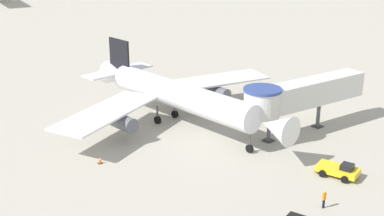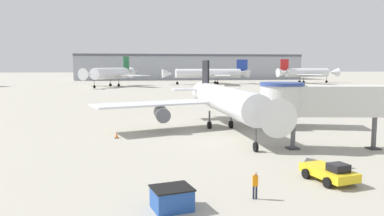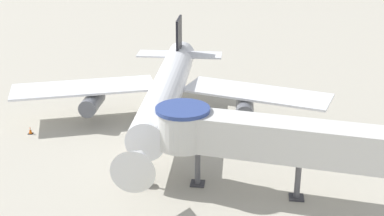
{
  "view_description": "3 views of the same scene",
  "coord_description": "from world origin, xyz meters",
  "px_view_note": "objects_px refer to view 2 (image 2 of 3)",
  "views": [
    {
      "loc": [
        -38.65,
        -39.54,
        23.34
      ],
      "look_at": [
        -2.54,
        -0.18,
        4.14
      ],
      "focal_mm": 50.0,
      "sensor_mm": 36.0,
      "label": 1
    },
    {
      "loc": [
        -10.3,
        -38.39,
        7.88
      ],
      "look_at": [
        -4.05,
        4.47,
        2.94
      ],
      "focal_mm": 35.0,
      "sensor_mm": 36.0,
      "label": 2
    },
    {
      "loc": [
        8.23,
        -41.77,
        20.54
      ],
      "look_at": [
        3.09,
        0.11,
        4.25
      ],
      "focal_mm": 50.0,
      "sensor_mm": 36.0,
      "label": 3
    }
  ],
  "objects_px": {
    "traffic_cone_near_nose": "(307,170)",
    "ground_crew_marshaller": "(255,183)",
    "jet_bridge": "(336,101)",
    "traffic_cone_port_wing": "(117,135)",
    "background_jet_blue_tail": "(210,73)",
    "service_container_blue": "(172,198)",
    "main_airplane": "(224,101)",
    "pushback_tug_yellow": "(330,172)",
    "background_jet_green_tail": "(111,73)",
    "background_jet_red_tail": "(306,73)"
  },
  "relations": [
    {
      "from": "service_container_blue",
      "to": "ground_crew_marshaller",
      "type": "distance_m",
      "value": 5.1
    },
    {
      "from": "background_jet_green_tail",
      "to": "ground_crew_marshaller",
      "type": "bearing_deg",
      "value": -51.87
    },
    {
      "from": "main_airplane",
      "to": "ground_crew_marshaller",
      "type": "bearing_deg",
      "value": -100.39
    },
    {
      "from": "pushback_tug_yellow",
      "to": "traffic_cone_port_wing",
      "type": "height_order",
      "value": "pushback_tug_yellow"
    },
    {
      "from": "service_container_blue",
      "to": "main_airplane",
      "type": "bearing_deg",
      "value": 70.37
    },
    {
      "from": "main_airplane",
      "to": "background_jet_red_tail",
      "type": "height_order",
      "value": "background_jet_red_tail"
    },
    {
      "from": "main_airplane",
      "to": "service_container_blue",
      "type": "relative_size",
      "value": 12.58
    },
    {
      "from": "service_container_blue",
      "to": "background_jet_red_tail",
      "type": "distance_m",
      "value": 157.4
    },
    {
      "from": "traffic_cone_near_nose",
      "to": "background_jet_blue_tail",
      "type": "relative_size",
      "value": 0.02
    },
    {
      "from": "service_container_blue",
      "to": "traffic_cone_port_wing",
      "type": "xyz_separation_m",
      "value": [
        -4.11,
        21.04,
        -0.28
      ]
    },
    {
      "from": "ground_crew_marshaller",
      "to": "background_jet_green_tail",
      "type": "distance_m",
      "value": 121.97
    },
    {
      "from": "traffic_cone_port_wing",
      "to": "pushback_tug_yellow",
      "type": "bearing_deg",
      "value": -49.4
    },
    {
      "from": "traffic_cone_port_wing",
      "to": "background_jet_blue_tail",
      "type": "xyz_separation_m",
      "value": [
        32.74,
        114.16,
        4.2
      ]
    },
    {
      "from": "background_jet_green_tail",
      "to": "jet_bridge",
      "type": "bearing_deg",
      "value": -45.22
    },
    {
      "from": "main_airplane",
      "to": "background_jet_blue_tail",
      "type": "distance_m",
      "value": 113.1
    },
    {
      "from": "traffic_cone_port_wing",
      "to": "ground_crew_marshaller",
      "type": "relative_size",
      "value": 0.45
    },
    {
      "from": "background_jet_green_tail",
      "to": "background_jet_blue_tail",
      "type": "xyz_separation_m",
      "value": [
        39.91,
        13.52,
        -0.41
      ]
    },
    {
      "from": "background_jet_red_tail",
      "to": "pushback_tug_yellow",
      "type": "bearing_deg",
      "value": 149.55
    },
    {
      "from": "ground_crew_marshaller",
      "to": "traffic_cone_port_wing",
      "type": "bearing_deg",
      "value": 121.23
    },
    {
      "from": "service_container_blue",
      "to": "background_jet_green_tail",
      "type": "height_order",
      "value": "background_jet_green_tail"
    },
    {
      "from": "ground_crew_marshaller",
      "to": "background_jet_blue_tail",
      "type": "bearing_deg",
      "value": 86.92
    },
    {
      "from": "service_container_blue",
      "to": "background_jet_green_tail",
      "type": "xyz_separation_m",
      "value": [
        -11.28,
        121.68,
        4.33
      ]
    },
    {
      "from": "traffic_cone_port_wing",
      "to": "background_jet_green_tail",
      "type": "height_order",
      "value": "background_jet_green_tail"
    },
    {
      "from": "main_airplane",
      "to": "ground_crew_marshaller",
      "type": "height_order",
      "value": "main_airplane"
    },
    {
      "from": "traffic_cone_near_nose",
      "to": "background_jet_blue_tail",
      "type": "height_order",
      "value": "background_jet_blue_tail"
    },
    {
      "from": "pushback_tug_yellow",
      "to": "traffic_cone_near_nose",
      "type": "bearing_deg",
      "value": 98.48
    },
    {
      "from": "background_jet_blue_tail",
      "to": "main_airplane",
      "type": "bearing_deg",
      "value": -15.21
    },
    {
      "from": "jet_bridge",
      "to": "traffic_cone_port_wing",
      "type": "distance_m",
      "value": 22.7
    },
    {
      "from": "pushback_tug_yellow",
      "to": "traffic_cone_near_nose",
      "type": "distance_m",
      "value": 2.06
    },
    {
      "from": "service_container_blue",
      "to": "background_jet_blue_tail",
      "type": "relative_size",
      "value": 0.07
    },
    {
      "from": "jet_bridge",
      "to": "pushback_tug_yellow",
      "type": "distance_m",
      "value": 11.56
    },
    {
      "from": "pushback_tug_yellow",
      "to": "traffic_cone_port_wing",
      "type": "relative_size",
      "value": 5.78
    },
    {
      "from": "main_airplane",
      "to": "traffic_cone_port_wing",
      "type": "height_order",
      "value": "main_airplane"
    },
    {
      "from": "ground_crew_marshaller",
      "to": "background_jet_blue_tail",
      "type": "xyz_separation_m",
      "value": [
        23.61,
        134.34,
        3.6
      ]
    },
    {
      "from": "main_airplane",
      "to": "jet_bridge",
      "type": "xyz_separation_m",
      "value": [
        8.04,
        -11.2,
        0.95
      ]
    },
    {
      "from": "traffic_cone_near_nose",
      "to": "background_jet_green_tail",
      "type": "distance_m",
      "value": 118.54
    },
    {
      "from": "jet_bridge",
      "to": "service_container_blue",
      "type": "height_order",
      "value": "jet_bridge"
    },
    {
      "from": "main_airplane",
      "to": "background_jet_green_tail",
      "type": "relative_size",
      "value": 1.15
    },
    {
      "from": "pushback_tug_yellow",
      "to": "background_jet_blue_tail",
      "type": "bearing_deg",
      "value": 69.41
    },
    {
      "from": "ground_crew_marshaller",
      "to": "background_jet_red_tail",
      "type": "relative_size",
      "value": 0.05
    },
    {
      "from": "jet_bridge",
      "to": "main_airplane",
      "type": "bearing_deg",
      "value": 134.58
    },
    {
      "from": "pushback_tug_yellow",
      "to": "background_jet_green_tail",
      "type": "distance_m",
      "value": 120.51
    },
    {
      "from": "background_jet_green_tail",
      "to": "pushback_tug_yellow",
      "type": "bearing_deg",
      "value": -48.86
    },
    {
      "from": "main_airplane",
      "to": "background_jet_red_tail",
      "type": "relative_size",
      "value": 1.0
    },
    {
      "from": "traffic_cone_near_nose",
      "to": "background_jet_green_tail",
      "type": "height_order",
      "value": "background_jet_green_tail"
    },
    {
      "from": "service_container_blue",
      "to": "background_jet_blue_tail",
      "type": "bearing_deg",
      "value": 78.04
    },
    {
      "from": "main_airplane",
      "to": "background_jet_blue_tail",
      "type": "xyz_separation_m",
      "value": [
        20.1,
        111.3,
        0.88
      ]
    },
    {
      "from": "service_container_blue",
      "to": "traffic_cone_near_nose",
      "type": "relative_size",
      "value": 4.24
    },
    {
      "from": "jet_bridge",
      "to": "pushback_tug_yellow",
      "type": "relative_size",
      "value": 3.94
    },
    {
      "from": "traffic_cone_near_nose",
      "to": "ground_crew_marshaller",
      "type": "height_order",
      "value": "ground_crew_marshaller"
    }
  ]
}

